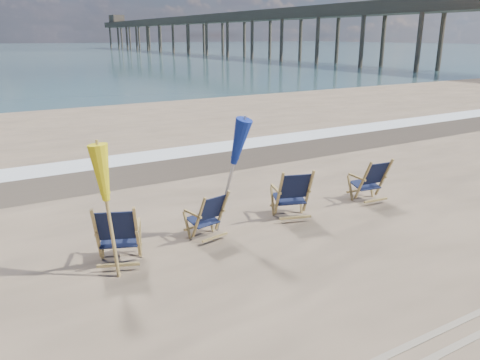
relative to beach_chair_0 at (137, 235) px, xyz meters
The scene contains 9 objects.
surf_foam 7.28m from the beach_chair_0, 71.04° to the left, with size 200.00×1.40×0.01m, color silver.
wet_sand_strip 5.88m from the beach_chair_0, 66.27° to the left, with size 200.00×2.60×0.00m, color #42362A.
beach_chair_0 is the anchor object (origin of this frame).
beach_chair_1 1.78m from the beach_chair_0, 11.69° to the left, with size 0.60×0.68×0.95m, color #121834, non-canonical shape.
beach_chair_2 3.65m from the beach_chair_0, ahead, with size 0.71×0.80×1.11m, color #121834, non-canonical shape.
beach_chair_3 5.79m from the beach_chair_0, ahead, with size 0.67×0.75×1.04m, color #121834, non-canonical shape.
umbrella_yellow 1.11m from the beach_chair_0, 165.28° to the right, with size 0.30×0.30×2.09m.
umbrella_blue 2.27m from the beach_chair_0, 11.29° to the left, with size 0.30×0.30×2.29m.
fishing_pier 83.13m from the beach_chair_0, 60.92° to the left, with size 4.40×140.00×9.30m, color brown, non-canonical shape.
Camera 1 is at (-4.43, -5.31, 3.60)m, focal length 35.00 mm.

